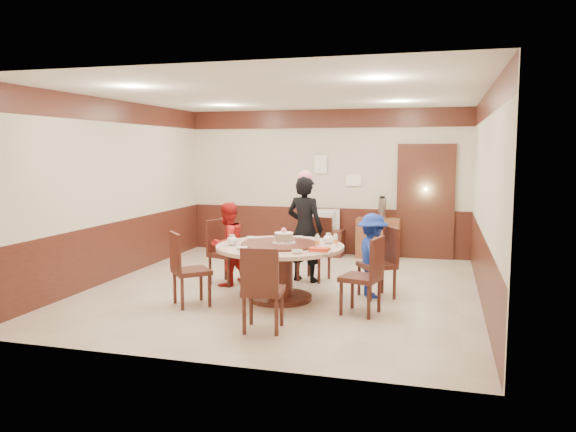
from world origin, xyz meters
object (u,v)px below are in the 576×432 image
(birthday_cake, at_px, (284,238))
(thermos, at_px, (382,208))
(television, at_px, (322,219))
(tv_stand, at_px, (322,242))
(person_blue, at_px, (372,255))
(side_cabinet, at_px, (378,238))
(person_red, at_px, (227,244))
(banquet_table, at_px, (280,261))
(shrimp_platter, at_px, (319,250))
(person_standing, at_px, (305,229))

(birthday_cake, bearing_deg, thermos, 74.07)
(television, bearing_deg, thermos, 171.26)
(birthday_cake, distance_m, tv_stand, 3.39)
(person_blue, height_order, side_cabinet, person_blue)
(person_blue, height_order, tv_stand, person_blue)
(side_cabinet, bearing_deg, person_blue, -85.18)
(television, bearing_deg, person_red, 62.50)
(person_red, relative_size, person_blue, 1.07)
(person_blue, bearing_deg, thermos, -18.11)
(banquet_table, relative_size, side_cabinet, 2.15)
(shrimp_platter, xyz_separation_m, side_cabinet, (0.31, 3.78, -0.40))
(person_standing, distance_m, person_red, 1.21)
(banquet_table, xyz_separation_m, television, (-0.14, 3.35, 0.16))
(birthday_cake, height_order, thermos, thermos)
(banquet_table, distance_m, television, 3.35)
(person_red, height_order, thermos, person_red)
(shrimp_platter, bearing_deg, banquet_table, 146.97)
(person_standing, distance_m, tv_stand, 2.27)
(tv_stand, bearing_deg, banquet_table, -87.55)
(banquet_table, relative_size, thermos, 4.53)
(banquet_table, height_order, television, television)
(shrimp_platter, distance_m, thermos, 3.81)
(shrimp_platter, distance_m, television, 3.83)
(birthday_cake, height_order, side_cabinet, birthday_cake)
(person_blue, relative_size, birthday_cake, 3.74)
(shrimp_platter, xyz_separation_m, thermos, (0.38, 3.78, 0.16))
(birthday_cake, bearing_deg, person_blue, 22.40)
(person_standing, bearing_deg, thermos, -98.75)
(birthday_cake, bearing_deg, person_standing, 89.39)
(side_cabinet, bearing_deg, person_red, -124.88)
(person_red, bearing_deg, birthday_cake, 85.46)
(person_blue, relative_size, tv_stand, 1.37)
(person_standing, bearing_deg, television, -70.37)
(birthday_cake, relative_size, side_cabinet, 0.39)
(person_standing, relative_size, birthday_cake, 5.25)
(person_standing, xyz_separation_m, person_blue, (1.12, -0.67, -0.23))
(birthday_cake, xyz_separation_m, side_cabinet, (0.89, 3.36, -0.48))
(television, xyz_separation_m, side_cabinet, (1.08, 0.03, -0.32))
(shrimp_platter, bearing_deg, side_cabinet, 85.29)
(banquet_table, distance_m, birthday_cake, 0.32)
(banquet_table, distance_m, person_standing, 1.20)
(banquet_table, xyz_separation_m, thermos, (1.00, 3.38, 0.41))
(person_standing, xyz_separation_m, birthday_cake, (-0.01, -1.14, 0.04))
(banquet_table, relative_size, person_red, 1.38)
(television, bearing_deg, side_cabinet, 171.35)
(television, bearing_deg, banquet_table, 82.22)
(birthday_cake, height_order, tv_stand, birthday_cake)
(tv_stand, bearing_deg, person_blue, -65.12)
(person_standing, distance_m, shrimp_platter, 1.67)
(person_blue, distance_m, birthday_cake, 1.26)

